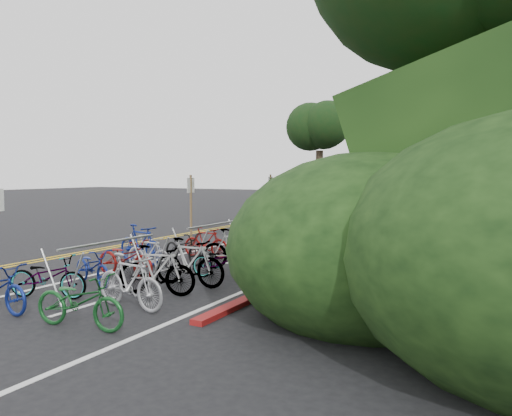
{
  "coord_description": "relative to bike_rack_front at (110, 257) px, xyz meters",
  "views": [
    {
      "loc": [
        10.46,
        -8.73,
        2.56
      ],
      "look_at": [
        1.97,
        7.1,
        1.3
      ],
      "focal_mm": 35.0,
      "sensor_mm": 36.0,
      "label": 1
    }
  ],
  "objects": [
    {
      "name": "bike_racks_rest",
      "position": [
        -0.04,
        14.22,
        0.02
      ],
      "size": [
        1.14,
        23.0,
        1.17
      ],
      "color": "#A5A6A8",
      "rests_on": "ground"
    },
    {
      "name": "ground",
      "position": [
        -3.04,
        1.22,
        -0.84
      ],
      "size": [
        120.0,
        120.0,
        0.0
      ],
      "primitive_type": "plane",
      "color": "black",
      "rests_on": "ground"
    },
    {
      "name": "bike_front",
      "position": [
        -2.09,
        3.29,
        -0.29
      ],
      "size": [
        0.87,
        1.9,
        1.1
      ],
      "primitive_type": "imported",
      "rotation": [
        0.0,
        0.0,
        1.37
      ],
      "color": "navy",
      "rests_on": "ground"
    },
    {
      "name": "signposts_rest",
      "position": [
        -2.44,
        15.22,
        0.59
      ],
      "size": [
        0.08,
        18.4,
        2.5
      ],
      "color": "brown",
      "rests_on": "ground"
    },
    {
      "name": "bike_valet",
      "position": [
        -0.03,
        1.58,
        -0.36
      ],
      "size": [
        3.28,
        8.75,
        1.1
      ],
      "color": "navy",
      "rests_on": "ground"
    },
    {
      "name": "bike_rack_front",
      "position": [
        0.0,
        0.0,
        0.0
      ],
      "size": [
        1.14,
        2.62,
        1.17
      ],
      "color": "#A5A6A8",
      "rests_on": "ground"
    },
    {
      "name": "red_curb",
      "position": [
        2.66,
        13.22,
        -0.79
      ],
      "size": [
        0.25,
        28.0,
        0.1
      ],
      "primitive_type": "cube",
      "color": "maroon",
      "rests_on": "ground"
    },
    {
      "name": "road_markings",
      "position": [
        -2.4,
        11.32,
        -0.83
      ],
      "size": [
        7.47,
        80.0,
        0.01
      ],
      "color": "gold",
      "rests_on": "ground"
    }
  ]
}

